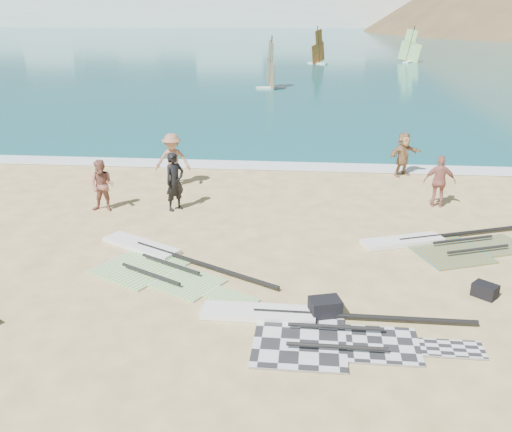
# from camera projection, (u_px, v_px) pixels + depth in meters

# --- Properties ---
(ground) EXTENTS (300.00, 300.00, 0.00)m
(ground) POSITION_uv_depth(u_px,v_px,m) (230.00, 334.00, 11.19)
(ground) COLOR #E5CC86
(ground) RESTS_ON ground
(sea) EXTENTS (300.00, 240.00, 0.06)m
(sea) POSITION_uv_depth(u_px,v_px,m) (304.00, 31.00, 134.31)
(sea) COLOR #0E4E62
(sea) RESTS_ON ground
(surf_line) EXTENTS (300.00, 1.20, 0.04)m
(surf_line) POSITION_uv_depth(u_px,v_px,m) (271.00, 167.00, 22.66)
(surf_line) COLOR white
(surf_line) RESTS_ON ground
(far_town) EXTENTS (160.00, 8.00, 12.00)m
(far_town) POSITION_uv_depth(u_px,v_px,m) (246.00, 10.00, 150.85)
(far_town) COLOR white
(far_town) RESTS_ON ground
(rig_grey) EXTENTS (5.61, 2.23, 0.20)m
(rig_grey) POSITION_uv_depth(u_px,v_px,m) (312.00, 328.00, 11.31)
(rig_grey) COLOR #2A2A2C
(rig_grey) RESTS_ON ground
(rig_green) EXTENTS (4.96, 3.94, 0.20)m
(rig_green) POSITION_uv_depth(u_px,v_px,m) (159.00, 262.00, 14.19)
(rig_green) COLOR #67C62E
(rig_green) RESTS_ON ground
(rig_orange) EXTENTS (5.43, 3.21, 0.20)m
(rig_orange) POSITION_uv_depth(u_px,v_px,m) (446.00, 244.00, 15.26)
(rig_orange) COLOR #D86103
(rig_orange) RESTS_ON ground
(gear_bag_near) EXTENTS (0.73, 0.62, 0.40)m
(gear_bag_near) POSITION_uv_depth(u_px,v_px,m) (325.00, 308.00, 11.77)
(gear_bag_near) COLOR black
(gear_bag_near) RESTS_ON ground
(gear_bag_far) EXTENTS (0.62, 0.60, 0.31)m
(gear_bag_far) POSITION_uv_depth(u_px,v_px,m) (485.00, 290.00, 12.58)
(gear_bag_far) COLOR black
(gear_bag_far) RESTS_ON ground
(person_wetsuit) EXTENTS (0.77, 0.80, 1.84)m
(person_wetsuit) POSITION_uv_depth(u_px,v_px,m) (175.00, 182.00, 17.63)
(person_wetsuit) COLOR black
(person_wetsuit) RESTS_ON ground
(beachgoer_left) EXTENTS (0.82, 0.65, 1.63)m
(beachgoer_left) POSITION_uv_depth(u_px,v_px,m) (102.00, 186.00, 17.58)
(beachgoer_left) COLOR #9A5E51
(beachgoer_left) RESTS_ON ground
(beachgoer_mid) EXTENTS (1.26, 0.76, 1.91)m
(beachgoer_mid) POSITION_uv_depth(u_px,v_px,m) (173.00, 160.00, 19.88)
(beachgoer_mid) COLOR #9E6B51
(beachgoer_mid) RESTS_ON ground
(beachgoer_back) EXTENTS (1.01, 0.48, 1.67)m
(beachgoer_back) POSITION_uv_depth(u_px,v_px,m) (440.00, 181.00, 17.94)
(beachgoer_back) COLOR #A9645A
(beachgoer_back) RESTS_ON ground
(beachgoer_right) EXTENTS (1.53, 1.29, 1.65)m
(beachgoer_right) POSITION_uv_depth(u_px,v_px,m) (403.00, 154.00, 21.20)
(beachgoer_right) COLOR #9F764E
(beachgoer_right) RESTS_ON ground
(windsurfer_left) EXTENTS (2.24, 2.52, 3.92)m
(windsurfer_left) POSITION_uv_depth(u_px,v_px,m) (271.00, 73.00, 42.81)
(windsurfer_left) COLOR white
(windsurfer_left) RESTS_ON ground
(windsurfer_centre) EXTENTS (2.15, 2.25, 3.94)m
(windsurfer_centre) POSITION_uv_depth(u_px,v_px,m) (318.00, 53.00, 60.37)
(windsurfer_centre) COLOR white
(windsurfer_centre) RESTS_ON ground
(windsurfer_right) EXTENTS (2.28, 2.15, 3.89)m
(windsurfer_right) POSITION_uv_depth(u_px,v_px,m) (410.00, 51.00, 61.89)
(windsurfer_right) COLOR white
(windsurfer_right) RESTS_ON ground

